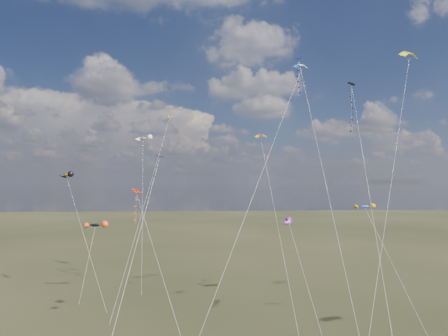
{
  "coord_description": "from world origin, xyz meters",
  "views": [
    {
      "loc": [
        -3.78,
        -35.9,
        17.11
      ],
      "look_at": [
        0.0,
        18.0,
        19.0
      ],
      "focal_mm": 32.0,
      "sensor_mm": 36.0,
      "label": 1
    }
  ],
  "objects": [
    {
      "name": "parafoil_yellow",
      "position": [
        23.66,
        13.38,
        33.7
      ],
      "size": [
        16.3,
        19.69,
        34.55
      ],
      "color": "yellow",
      "rests_on": "ground"
    },
    {
      "name": "novelty_white_purple",
      "position": [
        8.09,
        14.61,
        12.02
      ],
      "size": [
        2.48,
        10.04,
        12.49
      ],
      "color": "silver",
      "rests_on": "ground"
    },
    {
      "name": "novelty_black_orange",
      "position": [
        -19.64,
        28.45,
        10.29
      ],
      "size": [
        3.38,
        7.94,
        10.92
      ],
      "color": "black",
      "rests_on": "ground"
    },
    {
      "name": "diamond_navy_tall",
      "position": [
        9.96,
        14.84,
        29.13
      ],
      "size": [
        1.07,
        22.27,
        33.95
      ],
      "color": "#0B0846",
      "rests_on": "ground"
    },
    {
      "name": "novelty_orange_black",
      "position": [
        -24.79,
        30.49,
        18.16
      ],
      "size": [
        11.02,
        14.56,
        18.81
      ],
      "color": "#C05D0A",
      "rests_on": "ground"
    },
    {
      "name": "diamond_red_low",
      "position": [
        -11.04,
        14.81,
        13.44
      ],
      "size": [
        6.92,
        8.6,
        16.25
      ],
      "color": "#A41703",
      "rests_on": "ground"
    },
    {
      "name": "parafoil_tricolor",
      "position": [
        6.44,
        25.93,
        24.22
      ],
      "size": [
        2.05,
        19.02,
        24.95
      ],
      "color": "yellow",
      "rests_on": "ground"
    },
    {
      "name": "parafoil_blue_white",
      "position": [
        11.09,
        19.89,
        33.63
      ],
      "size": [
        17.08,
        20.22,
        34.52
      ],
      "color": "#1969AC",
      "rests_on": "ground"
    },
    {
      "name": "diamond_black_high",
      "position": [
        15.22,
        10.92,
        24.87
      ],
      "size": [
        5.32,
        21.71,
        29.53
      ],
      "color": "black",
      "rests_on": "ground"
    },
    {
      "name": "novelty_blue_yellow",
      "position": [
        17.43,
        12.88,
        13.91
      ],
      "size": [
        5.31,
        7.15,
        14.4
      ],
      "color": "#204DB1",
      "rests_on": "ground"
    },
    {
      "name": "diamond_black_mid",
      "position": [
        -8.97,
        6.02,
        14.36
      ],
      "size": [
        4.09,
        15.22,
        20.19
      ],
      "color": "black",
      "rests_on": "ground"
    },
    {
      "name": "novelty_redwhite_stripe",
      "position": [
        -13.66,
        39.15,
        25.12
      ],
      "size": [
        3.52,
        15.2,
        25.83
      ],
      "color": "red",
      "rests_on": "ground"
    },
    {
      "name": "diamond_orange_center",
      "position": [
        -9.97,
        23.46,
        18.73
      ],
      "size": [
        6.62,
        16.08,
        27.82
      ],
      "color": "#E04617",
      "rests_on": "ground"
    }
  ]
}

